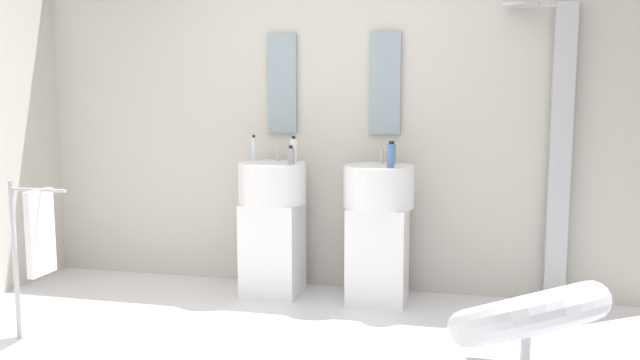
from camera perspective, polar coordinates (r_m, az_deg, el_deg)
rear_partition at (r=4.93m, az=1.27°, el=5.71°), size 4.80×0.10×2.60m
pedestal_sink_left at (r=4.79m, az=-4.11°, el=-3.70°), size 0.49×0.49×1.06m
pedestal_sink_right at (r=4.62m, az=5.05°, el=-4.13°), size 0.49×0.49×1.06m
vanity_mirror_left at (r=4.95m, az=-3.30°, el=8.29°), size 0.22×0.03×0.72m
vanity_mirror_right at (r=4.79m, az=5.65°, el=8.29°), size 0.22×0.03×0.72m
shower_column at (r=4.74m, az=19.86°, el=2.53°), size 0.49×0.24×2.05m
lounge_chair at (r=3.39m, az=17.40°, el=-11.82°), size 1.11×1.11×0.65m
towel_rack at (r=4.19m, az=-23.30°, el=-4.45°), size 0.37×0.22×0.95m
soap_bottle_grey at (r=4.61m, az=-2.53°, el=2.10°), size 0.05×0.05×0.13m
soap_bottle_blue at (r=4.42m, az=6.13°, el=2.13°), size 0.05×0.05×0.18m
soap_bottle_clear at (r=4.84m, az=-5.74°, el=2.69°), size 0.04×0.04×0.19m
soap_bottle_green at (r=4.67m, az=6.27°, el=2.29°), size 0.05×0.05×0.16m
soap_bottle_white at (r=4.75m, az=-2.29°, el=2.60°), size 0.05×0.05×0.19m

